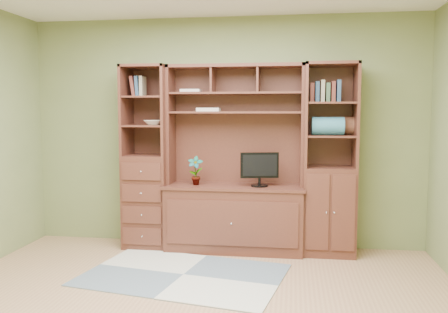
% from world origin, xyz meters
% --- Properties ---
extents(room, '(4.60, 4.10, 2.64)m').
position_xyz_m(room, '(0.00, 0.00, 1.30)').
color(room, '#AC7E5A').
rests_on(room, ground).
extents(center_hutch, '(1.54, 0.53, 2.05)m').
position_xyz_m(center_hutch, '(0.15, 1.73, 1.02)').
color(center_hutch, '#4A231A').
rests_on(center_hutch, ground).
extents(left_tower, '(0.50, 0.45, 2.05)m').
position_xyz_m(left_tower, '(-0.85, 1.77, 1.02)').
color(left_tower, '#4A231A').
rests_on(left_tower, ground).
extents(right_tower, '(0.55, 0.45, 2.05)m').
position_xyz_m(right_tower, '(1.18, 1.77, 1.02)').
color(right_tower, '#4A231A').
rests_on(right_tower, ground).
extents(rug, '(2.01, 1.53, 0.01)m').
position_xyz_m(rug, '(-0.22, 0.85, 0.01)').
color(rug, gray).
rests_on(rug, ground).
extents(monitor, '(0.45, 0.28, 0.51)m').
position_xyz_m(monitor, '(0.43, 1.70, 0.98)').
color(monitor, black).
rests_on(monitor, center_hutch).
extents(orchid, '(0.17, 0.11, 0.32)m').
position_xyz_m(orchid, '(-0.28, 1.70, 0.89)').
color(orchid, '#AC4C3A').
rests_on(orchid, center_hutch).
extents(magazines, '(0.25, 0.18, 0.04)m').
position_xyz_m(magazines, '(-0.15, 1.82, 1.56)').
color(magazines, beige).
rests_on(magazines, center_hutch).
extents(bowl, '(0.22, 0.22, 0.05)m').
position_xyz_m(bowl, '(-0.76, 1.77, 1.42)').
color(bowl, silver).
rests_on(bowl, left_tower).
extents(blanket_teal, '(0.33, 0.19, 0.19)m').
position_xyz_m(blanket_teal, '(1.15, 1.73, 1.39)').
color(blanket_teal, '#306C7F').
rests_on(blanket_teal, right_tower).
extents(blanket_red, '(0.35, 0.19, 0.19)m').
position_xyz_m(blanket_red, '(1.26, 1.85, 1.39)').
color(blanket_red, brown).
rests_on(blanket_red, right_tower).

